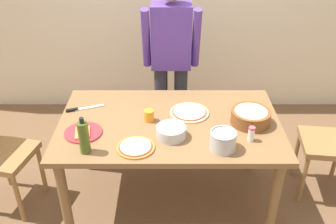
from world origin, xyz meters
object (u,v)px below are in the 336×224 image
at_px(person_cook, 169,57).
at_px(steel_pot, 222,140).
at_px(salt_shaker, 250,134).
at_px(chef_knife, 79,109).
at_px(mixing_bowl_steel, 170,132).
at_px(pizza_raw_on_board, 188,112).
at_px(olive_oil_bottle, 82,137).
at_px(cup_orange, 148,116).
at_px(plate_with_slice, 82,133).
at_px(dining_table, 168,132).
at_px(popcorn_bowl, 249,115).
at_px(pizza_cooked_on_tray, 134,147).

height_order(person_cook, steel_pot, person_cook).
distance_m(salt_shaker, chef_knife, 1.29).
bearing_deg(mixing_bowl_steel, person_cook, 89.72).
height_order(person_cook, salt_shaker, person_cook).
bearing_deg(person_cook, pizza_raw_on_board, -78.26).
bearing_deg(salt_shaker, olive_oil_bottle, -173.49).
xyz_separation_m(steel_pot, cup_orange, (-0.49, 0.34, -0.02)).
distance_m(plate_with_slice, steel_pot, 0.95).
height_order(dining_table, pizza_raw_on_board, pizza_raw_on_board).
xyz_separation_m(plate_with_slice, mixing_bowl_steel, (0.61, -0.04, 0.03)).
distance_m(popcorn_bowl, mixing_bowl_steel, 0.59).
distance_m(popcorn_bowl, chef_knife, 1.27).
xyz_separation_m(pizza_cooked_on_tray, popcorn_bowl, (0.80, 0.30, 0.05)).
height_order(steel_pot, chef_knife, steel_pot).
distance_m(olive_oil_bottle, steel_pot, 0.88).
bearing_deg(olive_oil_bottle, popcorn_bowl, 16.92).
bearing_deg(cup_orange, steel_pot, -34.54).
relative_size(plate_with_slice, salt_shaker, 2.45).
height_order(plate_with_slice, olive_oil_bottle, olive_oil_bottle).
bearing_deg(pizza_raw_on_board, steel_pot, -66.17).
distance_m(dining_table, cup_orange, 0.20).
relative_size(dining_table, plate_with_slice, 6.15).
distance_m(person_cook, pizza_cooked_on_tray, 1.12).
relative_size(mixing_bowl_steel, cup_orange, 2.35).
xyz_separation_m(popcorn_bowl, chef_knife, (-1.26, 0.19, -0.05)).
bearing_deg(person_cook, cup_orange, -102.34).
bearing_deg(steel_pot, salt_shaker, 24.59).
height_order(person_cook, chef_knife, person_cook).
distance_m(dining_table, salt_shaker, 0.61).
bearing_deg(dining_table, salt_shaker, -23.27).
distance_m(person_cook, cup_orange, 0.77).
bearing_deg(chef_knife, plate_with_slice, -75.45).
height_order(pizza_raw_on_board, popcorn_bowl, popcorn_bowl).
height_order(dining_table, person_cook, person_cook).
distance_m(person_cook, pizza_raw_on_board, 0.68).
height_order(popcorn_bowl, cup_orange, popcorn_bowl).
height_order(popcorn_bowl, chef_knife, popcorn_bowl).
relative_size(pizza_raw_on_board, chef_knife, 1.04).
distance_m(pizza_cooked_on_tray, cup_orange, 0.34).
relative_size(dining_table, pizza_cooked_on_tray, 6.41).
bearing_deg(cup_orange, chef_knife, 163.56).
xyz_separation_m(pizza_cooked_on_tray, olive_oil_bottle, (-0.32, -0.04, 0.10)).
xyz_separation_m(plate_with_slice, steel_pot, (0.94, -0.17, 0.06)).
relative_size(cup_orange, salt_shaker, 0.80).
relative_size(pizza_cooked_on_tray, mixing_bowl_steel, 1.25).
bearing_deg(pizza_raw_on_board, popcorn_bowl, -16.71).
xyz_separation_m(dining_table, pizza_cooked_on_tray, (-0.22, -0.32, 0.10)).
relative_size(pizza_raw_on_board, cup_orange, 3.43).
xyz_separation_m(mixing_bowl_steel, salt_shaker, (0.53, -0.04, 0.01)).
relative_size(pizza_cooked_on_tray, cup_orange, 2.94).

